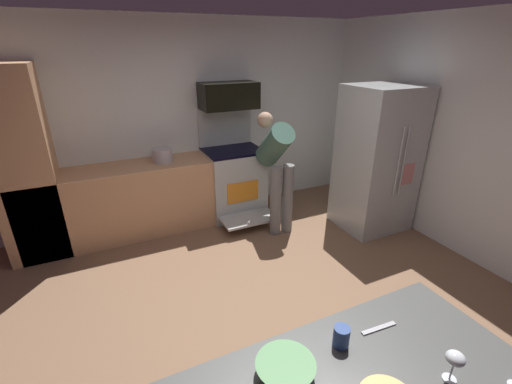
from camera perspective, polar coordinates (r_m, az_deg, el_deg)
The scene contains 14 objects.
ground_plane at distance 3.39m, azimuth 1.12°, elevation -18.80°, with size 5.20×4.80×0.02m, color brown.
wall_back at distance 4.82m, azimuth -11.38°, elevation 11.34°, with size 5.20×0.12×2.60m, color silver.
wall_right at distance 4.41m, azimuth 32.66°, elevation 7.01°, with size 0.12×4.80×2.60m, color silver.
lower_cabinet_run at distance 4.61m, azimuth -20.25°, elevation -1.40°, with size 2.40×0.60×0.90m, color tan.
cabinet_column at distance 4.47m, azimuth -34.08°, elevation 3.46°, with size 0.60×0.60×2.10m, color tan.
oven_range at distance 4.85m, azimuth -3.71°, elevation 2.00°, with size 0.76×1.02×1.48m.
microwave at distance 4.65m, azimuth -4.53°, elevation 15.59°, with size 0.74×0.38×0.34m, color black.
refrigerator at distance 4.64m, azimuth 19.34°, elevation 5.03°, with size 0.83×0.76×1.82m.
person_cook at distance 4.32m, azimuth 3.39°, elevation 4.75°, with size 0.31×0.69×1.47m.
mixing_bowl_large at distance 1.73m, azimuth 4.88°, elevation -27.16°, with size 0.27×0.27×0.07m, color #5B945B.
wine_glass_near at distance 1.85m, azimuth 30.05°, elevation -22.86°, with size 0.08×0.08×0.16m.
mug_coffee at distance 1.86m, azimuth 13.91°, elevation -22.21°, with size 0.08×0.08×0.11m, color #2D4685.
knife_paring at distance 2.03m, azimuth 19.62°, elevation -20.44°, with size 0.21×0.02×0.01m, color #B7BABF.
stock_pot at distance 4.47m, azimuth -15.18°, elevation 5.91°, with size 0.25×0.25×0.17m, color #B9B1B5.
Camera 1 is at (-1.13, -2.25, 2.26)m, focal length 24.20 mm.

